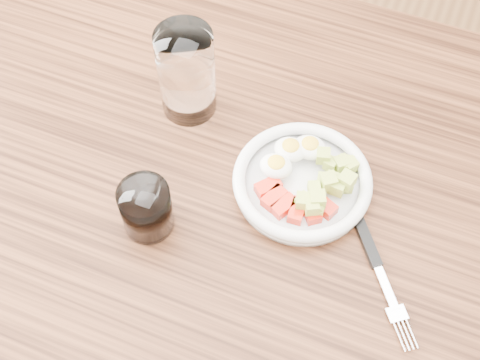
% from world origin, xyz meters
% --- Properties ---
extents(ground, '(4.00, 4.00, 0.00)m').
position_xyz_m(ground, '(0.00, 0.00, 0.00)').
color(ground, brown).
rests_on(ground, ground).
extents(dining_table, '(1.50, 0.90, 0.77)m').
position_xyz_m(dining_table, '(0.00, 0.00, 0.67)').
color(dining_table, brown).
rests_on(dining_table, ground).
extents(bowl, '(0.20, 0.20, 0.05)m').
position_xyz_m(bowl, '(0.07, 0.05, 0.79)').
color(bowl, white).
rests_on(bowl, dining_table).
extents(fork, '(0.15, 0.19, 0.01)m').
position_xyz_m(fork, '(0.19, -0.02, 0.78)').
color(fork, black).
rests_on(fork, dining_table).
extents(water_glass, '(0.09, 0.09, 0.15)m').
position_xyz_m(water_glass, '(-0.14, 0.13, 0.85)').
color(water_glass, white).
rests_on(water_glass, dining_table).
extents(coffee_glass, '(0.07, 0.07, 0.08)m').
position_xyz_m(coffee_glass, '(-0.11, -0.09, 0.81)').
color(coffee_glass, white).
rests_on(coffee_glass, dining_table).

